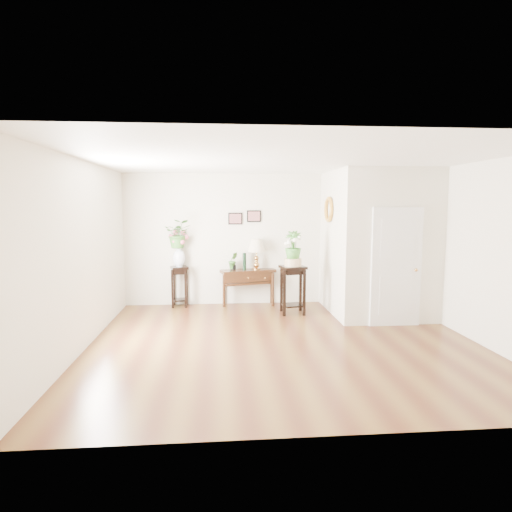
{
  "coord_description": "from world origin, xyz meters",
  "views": [
    {
      "loc": [
        -0.99,
        -6.42,
        2.13
      ],
      "look_at": [
        -0.33,
        1.3,
        1.21
      ],
      "focal_mm": 30.0,
      "sensor_mm": 36.0,
      "label": 1
    }
  ],
  "objects": [
    {
      "name": "porcelain_vase",
      "position": [
        -1.84,
        2.57,
        1.08
      ],
      "size": [
        0.26,
        0.26,
        0.44
      ],
      "primitive_type": null,
      "rotation": [
        0.0,
        0.0,
        -0.02
      ],
      "color": "silver",
      "rests_on": "plant_stand_a"
    },
    {
      "name": "narcissus",
      "position": [
        0.44,
        1.78,
        1.35
      ],
      "size": [
        0.39,
        0.39,
        0.57
      ],
      "primitive_type": "imported",
      "rotation": [
        0.0,
        0.0,
        -0.24
      ],
      "color": "#39762B",
      "rests_on": "ceramic_bowl"
    },
    {
      "name": "lily_arrangement",
      "position": [
        -1.84,
        2.57,
        1.55
      ],
      "size": [
        0.57,
        0.5,
        0.6
      ],
      "primitive_type": "imported",
      "rotation": [
        0.0,
        0.0,
        -0.06
      ],
      "color": "#39762B",
      "rests_on": "porcelain_vase"
    },
    {
      "name": "wall_back",
      "position": [
        0.0,
        2.75,
        1.4
      ],
      "size": [
        6.0,
        0.02,
        2.8
      ],
      "primitive_type": "cube",
      "color": "silver",
      "rests_on": "ground"
    },
    {
      "name": "door",
      "position": [
        2.1,
        0.78,
        1.05
      ],
      "size": [
        0.9,
        0.05,
        2.1
      ],
      "primitive_type": "cube",
      "color": "silver",
      "rests_on": "floor"
    },
    {
      "name": "wall_right",
      "position": [
        3.0,
        0.0,
        1.4
      ],
      "size": [
        0.02,
        5.5,
        2.8
      ],
      "primitive_type": "cube",
      "color": "silver",
      "rests_on": "ground"
    },
    {
      "name": "wall_front",
      "position": [
        0.0,
        -2.75,
        1.4
      ],
      "size": [
        6.0,
        0.02,
        2.8
      ],
      "primitive_type": "cube",
      "color": "silver",
      "rests_on": "ground"
    },
    {
      "name": "potted_plant",
      "position": [
        -0.71,
        2.57,
        0.95
      ],
      "size": [
        0.23,
        0.21,
        0.36
      ],
      "primitive_type": "imported",
      "rotation": [
        0.0,
        0.0,
        0.29
      ],
      "color": "#39762B",
      "rests_on": "console_table"
    },
    {
      "name": "plant_stand_b",
      "position": [
        0.44,
        1.78,
        0.47
      ],
      "size": [
        0.53,
        0.53,
        0.95
      ],
      "primitive_type": "cube",
      "rotation": [
        0.0,
        0.0,
        0.21
      ],
      "color": "black",
      "rests_on": "floor"
    },
    {
      "name": "green_vase",
      "position": [
        -0.47,
        2.57,
        0.94
      ],
      "size": [
        0.09,
        0.09,
        0.36
      ],
      "primitive_type": "cylinder",
      "rotation": [
        0.0,
        0.0,
        0.22
      ],
      "color": "black",
      "rests_on": "console_table"
    },
    {
      "name": "plant_stand_a",
      "position": [
        -1.84,
        2.57,
        0.43
      ],
      "size": [
        0.41,
        0.41,
        0.85
      ],
      "primitive_type": "cube",
      "rotation": [
        0.0,
        0.0,
        0.26
      ],
      "color": "black",
      "rests_on": "floor"
    },
    {
      "name": "console_table",
      "position": [
        -0.39,
        2.57,
        0.39
      ],
      "size": [
        1.21,
        0.66,
        0.77
      ],
      "primitive_type": "cube",
      "rotation": [
        0.0,
        0.0,
        0.25
      ],
      "color": "black",
      "rests_on": "floor"
    },
    {
      "name": "wall_left",
      "position": [
        -3.0,
        0.0,
        1.4
      ],
      "size": [
        0.02,
        5.5,
        2.8
      ],
      "primitive_type": "cube",
      "color": "silver",
      "rests_on": "ground"
    },
    {
      "name": "art_print_left",
      "position": [
        -0.65,
        2.73,
        1.85
      ],
      "size": [
        0.3,
        0.02,
        0.25
      ],
      "primitive_type": "cube",
      "color": "black",
      "rests_on": "wall_back"
    },
    {
      "name": "table_lamp",
      "position": [
        -0.21,
        2.57,
        1.12
      ],
      "size": [
        0.44,
        0.44,
        0.66
      ],
      "primitive_type": "cube",
      "rotation": [
        0.0,
        0.0,
        0.2
      ],
      "color": "#B68040",
      "rests_on": "console_table"
    },
    {
      "name": "ceiling",
      "position": [
        0.0,
        0.0,
        2.8
      ],
      "size": [
        6.0,
        5.5,
        0.02
      ],
      "primitive_type": "cube",
      "color": "white",
      "rests_on": "ground"
    },
    {
      "name": "art_print_right",
      "position": [
        -0.25,
        2.73,
        1.9
      ],
      "size": [
        0.3,
        0.02,
        0.25
      ],
      "primitive_type": "cube",
      "color": "black",
      "rests_on": "wall_back"
    },
    {
      "name": "partition",
      "position": [
        2.1,
        1.77,
        1.4
      ],
      "size": [
        1.8,
        1.95,
        2.8
      ],
      "primitive_type": "cube",
      "color": "silver",
      "rests_on": "floor"
    },
    {
      "name": "ceramic_bowl",
      "position": [
        0.44,
        1.78,
        1.03
      ],
      "size": [
        0.4,
        0.4,
        0.15
      ],
      "primitive_type": "cylinder",
      "rotation": [
        0.0,
        0.0,
        0.21
      ],
      "color": "beige",
      "rests_on": "plant_stand_b"
    },
    {
      "name": "wall_ornament",
      "position": [
        1.16,
        1.9,
        2.05
      ],
      "size": [
        0.07,
        0.51,
        0.51
      ],
      "primitive_type": "torus",
      "rotation": [
        0.0,
        1.57,
        0.0
      ],
      "color": "gold",
      "rests_on": "partition"
    },
    {
      "name": "floor",
      "position": [
        0.0,
        0.0,
        0.0
      ],
      "size": [
        6.0,
        5.5,
        0.02
      ],
      "primitive_type": "cube",
      "color": "brown",
      "rests_on": "ground"
    }
  ]
}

